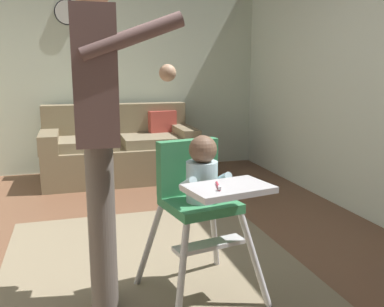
{
  "coord_description": "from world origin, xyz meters",
  "views": [
    {
      "loc": [
        -0.18,
        -2.42,
        1.27
      ],
      "look_at": [
        0.51,
        -0.05,
        0.77
      ],
      "focal_mm": 38.9,
      "sensor_mm": 36.0,
      "label": 1
    }
  ],
  "objects_px": {
    "wall_clock": "(67,12)",
    "high_chair": "(200,188)",
    "couch": "(120,150)",
    "adult_standing": "(99,127)"
  },
  "relations": [
    {
      "from": "wall_clock",
      "to": "high_chair",
      "type": "bearing_deg",
      "value": -79.06
    },
    {
      "from": "couch",
      "to": "high_chair",
      "type": "relative_size",
      "value": 1.86
    },
    {
      "from": "high_chair",
      "to": "couch",
      "type": "bearing_deg",
      "value": 171.82
    },
    {
      "from": "couch",
      "to": "adult_standing",
      "type": "xyz_separation_m",
      "value": [
        -0.4,
        -2.74,
        0.65
      ]
    },
    {
      "from": "couch",
      "to": "wall_clock",
      "type": "bearing_deg",
      "value": -133.35
    },
    {
      "from": "adult_standing",
      "to": "wall_clock",
      "type": "bearing_deg",
      "value": 94.91
    },
    {
      "from": "couch",
      "to": "adult_standing",
      "type": "relative_size",
      "value": 1.0
    },
    {
      "from": "adult_standing",
      "to": "wall_clock",
      "type": "relative_size",
      "value": 5.96
    },
    {
      "from": "adult_standing",
      "to": "wall_clock",
      "type": "height_order",
      "value": "wall_clock"
    },
    {
      "from": "adult_standing",
      "to": "couch",
      "type": "bearing_deg",
      "value": 84.72
    }
  ]
}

